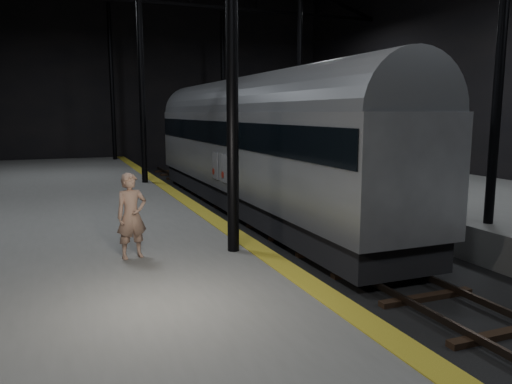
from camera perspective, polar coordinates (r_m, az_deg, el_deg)
ground at (r=16.62m, az=5.32°, el=-5.19°), size 44.00×44.00×0.00m
platform_left at (r=14.77m, az=-21.68°, el=-5.62°), size 9.00×43.80×1.00m
platform_right at (r=20.96m, az=23.93°, el=-1.56°), size 9.00×43.80×1.00m
tactile_strip at (r=15.22m, az=-5.60°, el=-2.64°), size 0.50×43.80×0.01m
track at (r=16.61m, az=5.32°, el=-4.96°), size 2.40×43.00×0.24m
train at (r=20.35m, az=-0.49°, el=6.07°), size 3.03×20.26×5.42m
woman at (r=10.91m, az=-14.03°, el=-2.66°), size 0.75×0.58×1.83m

